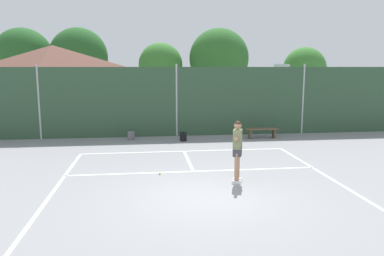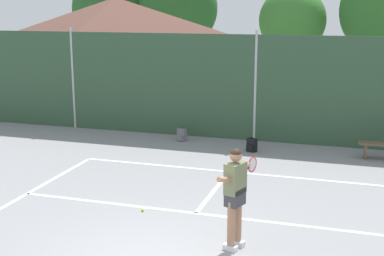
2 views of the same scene
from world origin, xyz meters
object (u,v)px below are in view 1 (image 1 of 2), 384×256
at_px(courtside_bench, 262,131).
at_px(tennis_player, 237,146).
at_px(backpack_grey, 131,136).
at_px(basketball_hoop, 281,87).
at_px(tennis_ball, 160,174).
at_px(backpack_black, 183,137).

bearing_deg(courtside_bench, tennis_player, -113.18).
distance_m(backpack_grey, courtside_bench, 6.26).
relative_size(basketball_hoop, tennis_player, 1.91).
bearing_deg(backpack_grey, tennis_ball, -79.51).
distance_m(tennis_ball, backpack_grey, 6.11).
height_order(tennis_player, courtside_bench, tennis_player).
bearing_deg(backpack_black, backpack_grey, 165.96).
relative_size(backpack_grey, courtside_bench, 0.29).
distance_m(basketball_hoop, tennis_ball, 10.94).
distance_m(basketball_hoop, courtside_bench, 3.64).
relative_size(tennis_ball, courtside_bench, 0.04).
height_order(basketball_hoop, backpack_grey, basketball_hoop).
bearing_deg(backpack_black, basketball_hoop, 25.96).
height_order(tennis_player, tennis_ball, tennis_player).
xyz_separation_m(tennis_player, backpack_grey, (-3.35, 7.13, -0.92)).
bearing_deg(tennis_player, basketball_hoop, 63.16).
xyz_separation_m(tennis_player, backpack_black, (-0.95, 6.52, -0.92)).
bearing_deg(tennis_player, tennis_ball, 153.44).
height_order(backpack_grey, backpack_black, same).
xyz_separation_m(tennis_ball, backpack_black, (1.30, 5.40, 0.16)).
bearing_deg(courtside_bench, backpack_black, -176.39).
distance_m(backpack_grey, backpack_black, 2.48).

